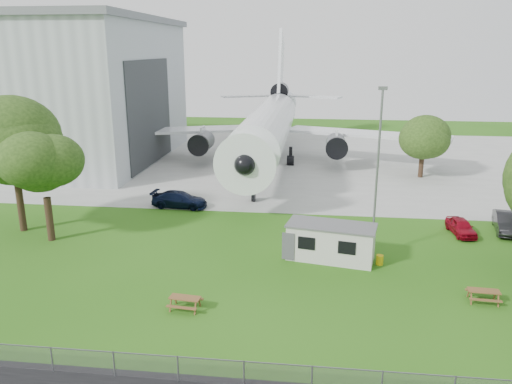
# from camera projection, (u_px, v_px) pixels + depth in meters

# --- Properties ---
(ground) EXTENTS (160.00, 160.00, 0.00)m
(ground) POSITION_uv_depth(u_px,v_px,m) (249.00, 288.00, 31.47)
(ground) COLOR #3B761C
(concrete_apron) EXTENTS (120.00, 46.00, 0.03)m
(concrete_apron) POSITION_uv_depth(u_px,v_px,m) (286.00, 160.00, 67.74)
(concrete_apron) COLOR #B7B7B2
(concrete_apron) RESTS_ON ground
(hangar) EXTENTS (43.00, 31.00, 18.55)m
(hangar) POSITION_uv_depth(u_px,v_px,m) (6.00, 88.00, 67.51)
(hangar) COLOR #B2B7BC
(hangar) RESTS_ON ground
(airliner) EXTENTS (46.36, 47.73, 17.69)m
(airliner) POSITION_uv_depth(u_px,v_px,m) (270.00, 123.00, 64.46)
(airliner) COLOR white
(airliner) RESTS_ON ground
(site_cabin) EXTENTS (6.95, 3.85, 2.62)m
(site_cabin) POSITION_uv_depth(u_px,v_px,m) (331.00, 242.00, 35.47)
(site_cabin) COLOR beige
(site_cabin) RESTS_ON ground
(picnic_west) EXTENTS (1.96, 1.69, 0.76)m
(picnic_west) POSITION_uv_depth(u_px,v_px,m) (185.00, 309.00, 28.91)
(picnic_west) COLOR brown
(picnic_west) RESTS_ON ground
(picnic_east) EXTENTS (1.90, 1.62, 0.76)m
(picnic_east) POSITION_uv_depth(u_px,v_px,m) (482.00, 302.00, 29.73)
(picnic_east) COLOR brown
(picnic_east) RESTS_ON ground
(lamp_mast) EXTENTS (0.16, 0.16, 12.00)m
(lamp_mast) POSITION_uv_depth(u_px,v_px,m) (377.00, 176.00, 34.81)
(lamp_mast) COLOR slate
(lamp_mast) RESTS_ON ground
(tree_west_big) EXTENTS (8.74, 8.74, 11.61)m
(tree_west_big) POSITION_uv_depth(u_px,v_px,m) (12.00, 145.00, 39.46)
(tree_west_big) COLOR #382619
(tree_west_big) RESTS_ON ground
(tree_west_small) EXTENTS (6.10, 6.10, 9.07)m
(tree_west_small) POSITION_uv_depth(u_px,v_px,m) (43.00, 166.00, 37.72)
(tree_west_small) COLOR #382619
(tree_west_small) RESTS_ON ground
(tree_far_apron) EXTENTS (5.63, 5.63, 7.55)m
(tree_far_apron) POSITION_uv_depth(u_px,v_px,m) (424.00, 137.00, 57.24)
(tree_far_apron) COLOR #382619
(tree_far_apron) RESTS_ON ground
(car_ne_hatch) EXTENTS (1.96, 3.97, 1.30)m
(car_ne_hatch) POSITION_uv_depth(u_px,v_px,m) (461.00, 227.00, 40.36)
(car_ne_hatch) COLOR maroon
(car_ne_hatch) RESTS_ON ground
(car_ne_sedan) EXTENTS (2.60, 5.04, 1.58)m
(car_ne_sedan) POSITION_uv_depth(u_px,v_px,m) (506.00, 223.00, 40.88)
(car_ne_sedan) COLOR black
(car_ne_sedan) RESTS_ON ground
(car_apron_van) EXTENTS (5.40, 2.49, 1.53)m
(car_apron_van) POSITION_uv_depth(u_px,v_px,m) (179.00, 200.00, 47.25)
(car_apron_van) COLOR black
(car_apron_van) RESTS_ON ground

